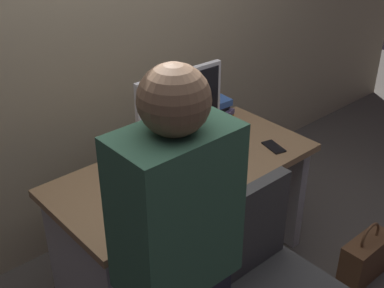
# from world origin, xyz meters

# --- Properties ---
(ground_plane) EXTENTS (9.00, 9.00, 0.00)m
(ground_plane) POSITION_xyz_m (0.00, 0.00, 0.00)
(ground_plane) COLOR #4C4742
(desk) EXTENTS (1.44, 0.67, 0.73)m
(desk) POSITION_xyz_m (0.00, 0.00, 0.51)
(desk) COLOR #93704C
(desk) RESTS_ON ground
(person_at_desk) EXTENTS (0.40, 0.24, 1.64)m
(person_at_desk) POSITION_xyz_m (-0.63, -0.68, 0.84)
(person_at_desk) COLOR #262838
(person_at_desk) RESTS_ON ground
(monitor) EXTENTS (0.54, 0.15, 0.46)m
(monitor) POSITION_xyz_m (0.09, 0.15, 0.99)
(monitor) COLOR silver
(monitor) RESTS_ON desk
(keyboard) EXTENTS (0.43, 0.13, 0.02)m
(keyboard) POSITION_xyz_m (-0.08, -0.14, 0.74)
(keyboard) COLOR white
(keyboard) RESTS_ON desk
(mouse) EXTENTS (0.06, 0.10, 0.03)m
(mouse) POSITION_xyz_m (0.20, -0.13, 0.75)
(mouse) COLOR white
(mouse) RESTS_ON desk
(cup_near_keyboard) EXTENTS (0.07, 0.07, 0.10)m
(cup_near_keyboard) POSITION_xyz_m (-0.43, -0.13, 0.78)
(cup_near_keyboard) COLOR silver
(cup_near_keyboard) RESTS_ON desk
(book_stack) EXTENTS (0.21, 0.18, 0.19)m
(book_stack) POSITION_xyz_m (0.39, 0.19, 0.83)
(book_stack) COLOR beige
(book_stack) RESTS_ON desk
(cell_phone) EXTENTS (0.10, 0.16, 0.01)m
(cell_phone) POSITION_xyz_m (0.49, -0.18, 0.74)
(cell_phone) COLOR black
(cell_phone) RESTS_ON desk
(handbag) EXTENTS (0.34, 0.14, 0.38)m
(handbag) POSITION_xyz_m (0.75, -0.71, 0.14)
(handbag) COLOR brown
(handbag) RESTS_ON ground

